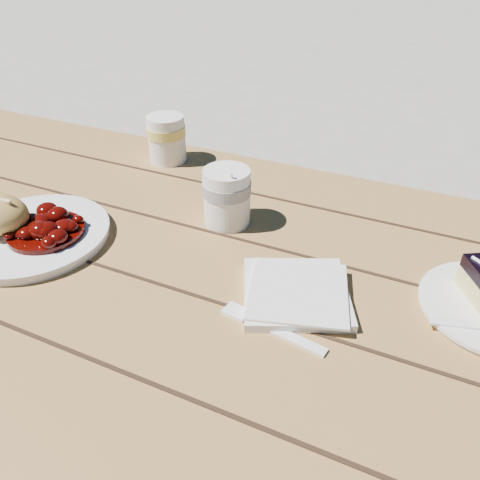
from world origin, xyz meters
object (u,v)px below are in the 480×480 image
at_px(coffee_cup, 227,197).
at_px(main_plate, 33,236).
at_px(picnic_table, 258,349).
at_px(second_cup, 167,139).

bearing_deg(coffee_cup, main_plate, -145.65).
bearing_deg(main_plate, picnic_table, 9.71).
xyz_separation_m(main_plate, coffee_cup, (0.28, 0.19, 0.04)).
bearing_deg(picnic_table, coffee_cup, 133.34).
relative_size(picnic_table, second_cup, 19.36).
xyz_separation_m(picnic_table, second_cup, (-0.35, 0.31, 0.21)).
xyz_separation_m(coffee_cup, second_cup, (-0.24, 0.18, 0.00)).
bearing_deg(second_cup, picnic_table, -40.80).
height_order(main_plate, coffee_cup, coffee_cup).
xyz_separation_m(picnic_table, coffee_cup, (-0.12, 0.12, 0.21)).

